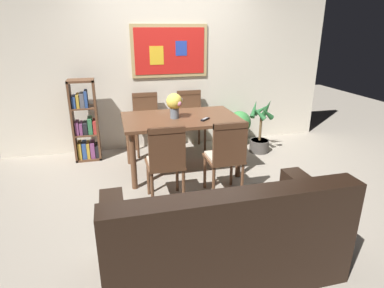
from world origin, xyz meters
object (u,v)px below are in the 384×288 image
dining_chair_near_right (226,153)px  dining_chair_far_right (190,115)px  potted_palm (260,134)px  flower_vase (175,103)px  dining_table (181,124)px  dining_chair_far_left (146,118)px  bookshelf (85,125)px  dining_chair_near_left (166,158)px  potted_ivy (239,126)px  leather_couch (222,239)px  tv_remote (205,119)px

dining_chair_near_right → dining_chair_far_right: (0.01, 1.68, 0.00)m
potted_palm → flower_vase: flower_vase is taller
dining_chair_far_right → dining_table: bearing=-112.1°
dining_chair_far_left → bookshelf: bookshelf is taller
dining_chair_near_left → bookshelf: (-0.90, 1.57, -0.02)m
potted_palm → bookshelf: bearing=171.8°
dining_chair_far_left → potted_ivy: size_ratio=1.54×
dining_chair_far_left → leather_couch: (0.23, -2.83, -0.23)m
dining_chair_far_right → potted_ivy: 0.85m
potted_palm → dining_chair_far_right: bearing=154.4°
potted_ivy → potted_palm: potted_palm is taller
bookshelf → tv_remote: bearing=-32.0°
dining_table → dining_chair_far_right: bearing=67.9°
potted_ivy → potted_palm: (0.17, -0.42, -0.03)m
dining_chair_far_right → potted_palm: 1.13m
dining_table → bookshelf: size_ratio=1.28×
dining_chair_near_right → tv_remote: 0.67m
dining_chair_near_left → tv_remote: bearing=45.0°
dining_table → potted_ivy: dining_table is taller
tv_remote → dining_chair_near_left: bearing=-135.0°
dining_chair_far_right → potted_ivy: size_ratio=1.54×
potted_ivy → dining_table: bearing=-145.9°
dining_table → tv_remote: size_ratio=10.38×
dining_chair_near_right → tv_remote: bearing=95.5°
dining_chair_near_right → flower_vase: 1.00m
potted_ivy → dining_chair_near_left: bearing=-133.1°
dining_chair_near_left → potted_palm: bearing=35.4°
dining_chair_near_left → leather_couch: 1.22m
dining_chair_near_left → flower_vase: bearing=71.7°
dining_chair_near_right → tv_remote: (-0.06, 0.63, 0.22)m
dining_chair_far_right → dining_chair_near_left: same height
leather_couch → potted_ivy: bearing=65.3°
dining_chair_near_left → dining_chair_far_right: bearing=67.5°
dining_chair_near_right → bookshelf: (-1.58, 1.58, -0.02)m
dining_chair_near_left → dining_chair_far_left: bearing=90.3°
dining_table → tv_remote: bearing=-38.7°
dining_table → dining_chair_near_left: bearing=-112.9°
dining_chair_near_left → potted_ivy: dining_chair_near_left is taller
dining_chair_far_right → bookshelf: (-1.59, -0.10, -0.02)m
bookshelf → potted_ivy: bookshelf is taller
dining_chair_near_right → potted_palm: 1.59m
bookshelf → dining_chair_near_right: bearing=-45.1°
leather_couch → dining_table: bearing=86.4°
dining_chair_near_right → dining_chair_far_right: 1.68m
dining_table → dining_chair_near_right: dining_chair_near_right is taller
potted_ivy → tv_remote: (-0.89, -1.00, 0.44)m
dining_chair_near_left → bookshelf: bookshelf is taller
bookshelf → potted_palm: (2.58, -0.37, -0.23)m
dining_chair_near_left → potted_ivy: (1.51, 1.62, -0.22)m
dining_chair_far_left → potted_ivy: 1.53m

